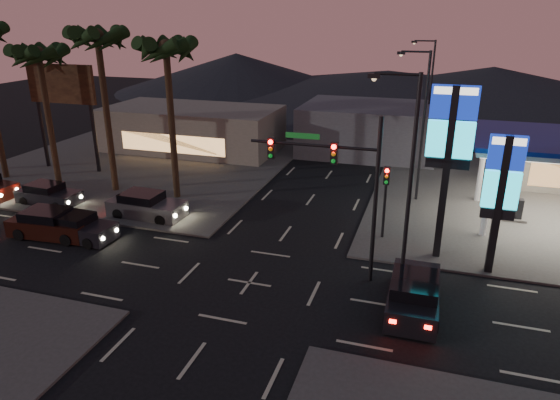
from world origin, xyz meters
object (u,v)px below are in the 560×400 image
(pylon_sign_short, at_px, (502,185))
(suv_station, at_px, (414,294))
(pylon_sign_tall, at_px, (450,140))
(car_lane_b_front, at_px, (146,206))
(car_lane_a_front, at_px, (76,228))
(car_lane_b_mid, at_px, (48,195))
(traffic_signal_mast, at_px, (339,174))
(car_lane_a_mid, at_px, (51,224))

(pylon_sign_short, distance_m, suv_station, 6.83)
(pylon_sign_tall, bearing_deg, car_lane_b_front, 178.97)
(pylon_sign_short, xyz_separation_m, suv_station, (-3.37, -4.49, -3.89))
(car_lane_a_front, relative_size, suv_station, 0.93)
(car_lane_b_front, xyz_separation_m, suv_station, (16.79, -5.81, 0.02))
(pylon_sign_tall, relative_size, car_lane_b_front, 1.79)
(car_lane_a_front, bearing_deg, pylon_sign_tall, 10.77)
(suv_station, bearing_deg, car_lane_a_front, 174.71)
(pylon_sign_short, xyz_separation_m, car_lane_a_front, (-22.20, -2.75, -3.97))
(pylon_sign_tall, bearing_deg, car_lane_b_mid, 179.17)
(car_lane_b_mid, height_order, suv_station, suv_station)
(pylon_sign_short, xyz_separation_m, car_lane_b_front, (-20.17, 1.32, -3.91))
(car_lane_b_mid, xyz_separation_m, suv_station, (24.36, -5.86, 0.10))
(traffic_signal_mast, xyz_separation_m, car_lane_a_mid, (-16.59, -0.37, -4.48))
(pylon_sign_short, bearing_deg, suv_station, -126.92)
(pylon_sign_tall, height_order, traffic_signal_mast, pylon_sign_tall)
(car_lane_a_front, height_order, suv_station, suv_station)
(car_lane_a_front, bearing_deg, suv_station, -5.29)
(pylon_sign_short, height_order, car_lane_b_mid, pylon_sign_short)
(traffic_signal_mast, xyz_separation_m, car_lane_b_mid, (-20.50, 3.88, -4.56))
(pylon_sign_tall, bearing_deg, suv_station, -99.05)
(car_lane_b_front, bearing_deg, traffic_signal_mast, -16.50)
(car_lane_a_front, distance_m, car_lane_b_mid, 6.90)
(traffic_signal_mast, relative_size, car_lane_b_front, 1.59)
(pylon_sign_short, distance_m, car_lane_b_mid, 28.06)
(car_lane_a_front, distance_m, car_lane_b_front, 4.55)
(car_lane_a_front, xyz_separation_m, car_lane_b_front, (2.04, 4.07, 0.06))
(car_lane_b_mid, bearing_deg, car_lane_a_mid, -47.33)
(traffic_signal_mast, relative_size, suv_station, 1.61)
(traffic_signal_mast, bearing_deg, car_lane_a_front, -179.10)
(pylon_sign_tall, xyz_separation_m, car_lane_a_mid, (-21.33, -3.88, -5.65))
(traffic_signal_mast, relative_size, car_lane_a_mid, 1.59)
(car_lane_b_front, bearing_deg, pylon_sign_tall, -1.03)
(car_lane_a_mid, distance_m, car_lane_b_mid, 5.77)
(car_lane_b_mid, bearing_deg, pylon_sign_short, -2.82)
(pylon_sign_tall, distance_m, car_lane_b_mid, 25.88)
(traffic_signal_mast, distance_m, car_lane_a_mid, 17.18)
(pylon_sign_tall, distance_m, traffic_signal_mast, 6.02)
(pylon_sign_tall, relative_size, pylon_sign_short, 1.29)
(car_lane_a_mid, bearing_deg, traffic_signal_mast, 1.27)
(car_lane_a_mid, xyz_separation_m, car_lane_b_front, (3.66, 4.20, 0.00))
(traffic_signal_mast, xyz_separation_m, car_lane_a_front, (-14.96, -0.24, -4.54))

